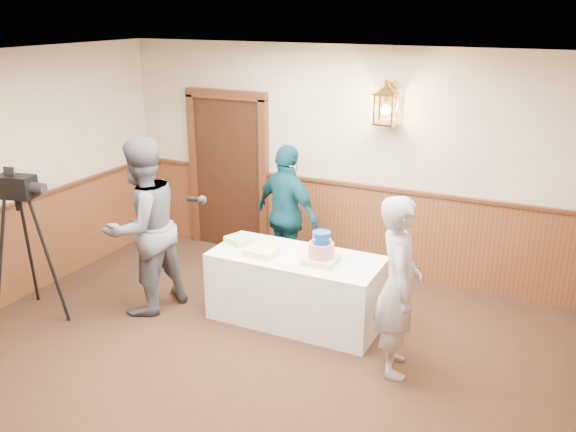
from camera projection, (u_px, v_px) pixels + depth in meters
name	position (u px, v px, depth m)	size (l,w,h in m)	color
ground	(184.00, 416.00, 5.05)	(7.00, 7.00, 0.00)	black
room_shell	(200.00, 226.00, 4.96)	(6.02, 7.02, 2.81)	#BBA88C
display_table	(296.00, 288.00, 6.49)	(1.80, 0.80, 0.75)	white
tiered_cake	(321.00, 251.00, 6.14)	(0.33, 0.33, 0.33)	beige
sheet_cake_yellow	(261.00, 252.00, 6.37)	(0.32, 0.25, 0.07)	#FBD996
sheet_cake_green	(239.00, 240.00, 6.70)	(0.28, 0.23, 0.07)	#9FC48A
interviewer	(143.00, 227.00, 6.55)	(1.57, 1.09, 1.94)	#53565E
baker	(398.00, 286.00, 5.44)	(0.62, 0.41, 1.69)	#A09FA6
assistant_p	(287.00, 214.00, 7.31)	(1.00, 0.41, 1.70)	#0E3F4D
tv_camera_rig	(26.00, 256.00, 6.44)	(0.63, 0.58, 1.60)	black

